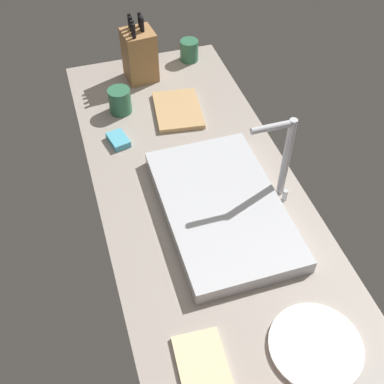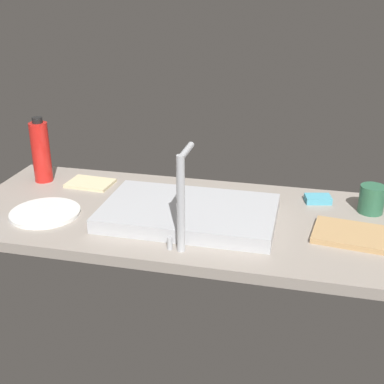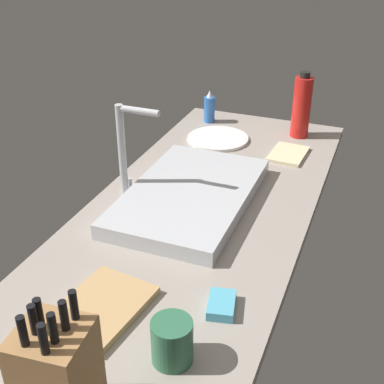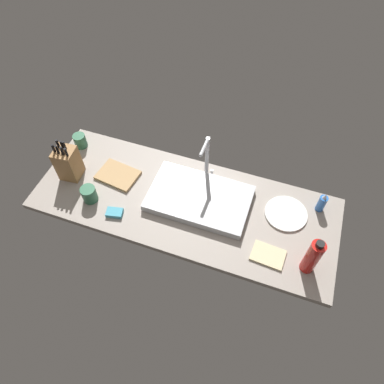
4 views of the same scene
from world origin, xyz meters
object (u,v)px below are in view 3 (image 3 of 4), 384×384
(soap_bottle, at_px, (209,108))
(dish_sponge, at_px, (221,305))
(sink_basin, at_px, (190,196))
(ceramic_cup, at_px, (172,341))
(knife_block, at_px, (58,375))
(dinner_plate, at_px, (218,139))
(dish_towel, at_px, (288,154))
(cutting_board, at_px, (101,308))
(faucet, at_px, (126,145))
(water_bottle, at_px, (302,107))

(soap_bottle, height_order, dish_sponge, soap_bottle)
(sink_basin, relative_size, ceramic_cup, 5.93)
(knife_block, relative_size, dinner_plate, 1.11)
(sink_basin, relative_size, soap_bottle, 4.22)
(dish_towel, distance_m, ceramic_cup, 1.04)
(dinner_plate, bearing_deg, sink_basin, -171.15)
(cutting_board, distance_m, ceramic_cup, 0.22)
(dish_sponge, bearing_deg, sink_basin, 30.19)
(sink_basin, distance_m, knife_block, 0.80)
(dish_towel, height_order, dish_sponge, dish_sponge)
(soap_bottle, distance_m, dinner_plate, 0.20)
(cutting_board, distance_m, soap_bottle, 1.19)
(dish_towel, xyz_separation_m, dish_sponge, (-0.86, -0.03, 0.01))
(faucet, bearing_deg, sink_basin, -82.54)
(water_bottle, bearing_deg, soap_bottle, 88.02)
(sink_basin, relative_size, dinner_plate, 2.41)
(sink_basin, bearing_deg, cutting_board, 179.08)
(water_bottle, height_order, dish_towel, water_bottle)
(knife_block, height_order, ceramic_cup, knife_block)
(faucet, height_order, dish_towel, faucet)
(soap_bottle, bearing_deg, dish_sponge, -158.83)
(faucet, xyz_separation_m, knife_block, (-0.76, -0.27, -0.07))
(dish_sponge, bearing_deg, faucet, 48.23)
(water_bottle, xyz_separation_m, dinner_plate, (-0.16, 0.28, -0.12))
(sink_basin, bearing_deg, faucet, 97.46)
(dish_sponge, bearing_deg, knife_block, 155.22)
(knife_block, relative_size, soap_bottle, 1.94)
(soap_bottle, xyz_separation_m, dish_towel, (-0.21, -0.38, -0.05))
(dinner_plate, distance_m, dish_sponge, 0.96)
(dish_towel, height_order, ceramic_cup, ceramic_cup)
(dish_sponge, bearing_deg, water_bottle, 1.86)
(cutting_board, distance_m, dish_towel, 1.00)
(sink_basin, relative_size, water_bottle, 2.22)
(sink_basin, distance_m, dish_towel, 0.49)
(water_bottle, distance_m, dinner_plate, 0.34)
(sink_basin, xyz_separation_m, dinner_plate, (0.49, 0.08, -0.02))
(knife_block, xyz_separation_m, dish_sponge, (0.37, -0.17, -0.09))
(dinner_plate, bearing_deg, cutting_board, -176.19)
(cutting_board, xyz_separation_m, dinner_plate, (1.01, 0.07, -0.00))
(cutting_board, relative_size, water_bottle, 0.92)
(water_bottle, height_order, ceramic_cup, water_bottle)
(faucet, height_order, soap_bottle, faucet)
(knife_block, relative_size, water_bottle, 1.02)
(dinner_plate, height_order, dish_towel, same)
(faucet, bearing_deg, dish_towel, -40.66)
(soap_bottle, distance_m, ceramic_cup, 1.30)
(sink_basin, xyz_separation_m, ceramic_cup, (-0.59, -0.20, 0.02))
(dinner_plate, bearing_deg, water_bottle, -61.17)
(faucet, bearing_deg, dinner_plate, -13.23)
(faucet, distance_m, dinner_plate, 0.55)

